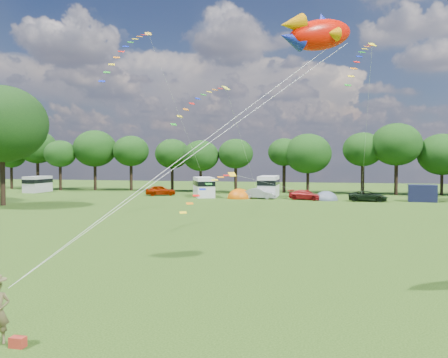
% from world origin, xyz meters
% --- Properties ---
extents(ground_plane, '(180.00, 180.00, 0.00)m').
position_xyz_m(ground_plane, '(0.00, 0.00, 0.00)').
color(ground_plane, black).
rests_on(ground_plane, ground).
extents(tree_line, '(102.98, 10.98, 10.27)m').
position_xyz_m(tree_line, '(5.30, 54.99, 6.35)').
color(tree_line, black).
rests_on(tree_line, ground).
extents(big_tree, '(10.00, 10.00, 13.28)m').
position_xyz_m(big_tree, '(-30.00, 28.00, 9.02)').
color(big_tree, black).
rests_on(big_tree, ground).
extents(car_a, '(4.65, 3.28, 1.44)m').
position_xyz_m(car_a, '(-18.15, 45.93, 0.72)').
color(car_a, '#8E1C00').
rests_on(car_a, ground).
extents(car_b, '(3.91, 1.64, 1.36)m').
position_xyz_m(car_b, '(-3.71, 43.46, 0.68)').
color(car_b, gray).
rests_on(car_b, ground).
extents(car_c, '(4.49, 2.92, 1.25)m').
position_xyz_m(car_c, '(2.26, 43.13, 0.62)').
color(car_c, maroon).
rests_on(car_c, ground).
extents(car_d, '(4.76, 2.24, 1.28)m').
position_xyz_m(car_d, '(9.78, 42.64, 0.64)').
color(car_d, black).
rests_on(car_d, ground).
extents(campervan_a, '(2.24, 5.09, 2.48)m').
position_xyz_m(campervan_a, '(-39.15, 48.18, 1.33)').
color(campervan_a, '#B3B3B5').
rests_on(campervan_a, ground).
extents(campervan_b, '(4.32, 5.93, 2.67)m').
position_xyz_m(campervan_b, '(-11.56, 44.94, 1.44)').
color(campervan_b, silver).
rests_on(campervan_b, ground).
extents(campervan_c, '(2.66, 5.86, 2.83)m').
position_xyz_m(campervan_c, '(-3.00, 47.03, 1.52)').
color(campervan_c, white).
rests_on(campervan_c, ground).
extents(tent_orange, '(3.24, 3.54, 2.53)m').
position_xyz_m(tent_orange, '(-6.34, 43.57, 0.02)').
color(tent_orange, '#C45203').
rests_on(tent_orange, ground).
extents(tent_greyblue, '(3.03, 3.32, 2.25)m').
position_xyz_m(tent_greyblue, '(4.77, 43.31, 0.02)').
color(tent_greyblue, '#4A5565').
rests_on(tent_greyblue, ground).
extents(awning_navy, '(3.47, 2.92, 2.03)m').
position_xyz_m(awning_navy, '(16.17, 43.87, 1.01)').
color(awning_navy, black).
rests_on(awning_navy, ground).
extents(kite_bag, '(0.41, 0.28, 0.29)m').
position_xyz_m(kite_bag, '(-1.96, -8.32, 0.15)').
color(kite_bag, '#A92E1F').
rests_on(kite_bag, ground).
extents(fish_kite, '(3.30, 2.84, 1.85)m').
position_xyz_m(fish_kite, '(5.57, 0.15, 10.12)').
color(fish_kite, red).
rests_on(fish_kite, ground).
extents(streamer_kite_a, '(3.44, 5.58, 5.80)m').
position_xyz_m(streamer_kite_a, '(-13.92, 26.14, 16.15)').
color(streamer_kite_a, gold).
rests_on(streamer_kite_a, ground).
extents(streamer_kite_b, '(4.27, 4.78, 3.83)m').
position_xyz_m(streamer_kite_b, '(-5.24, 22.79, 10.56)').
color(streamer_kite_b, yellow).
rests_on(streamer_kite_b, ground).
extents(streamer_kite_c, '(3.12, 4.87, 2.78)m').
position_xyz_m(streamer_kite_c, '(-2.52, 15.20, 3.24)').
color(streamer_kite_c, yellow).
rests_on(streamer_kite_c, ground).
extents(streamer_kite_d, '(2.69, 5.04, 4.29)m').
position_xyz_m(streamer_kite_d, '(8.25, 22.73, 13.64)').
color(streamer_kite_d, '#FFF112').
rests_on(streamer_kite_d, ground).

